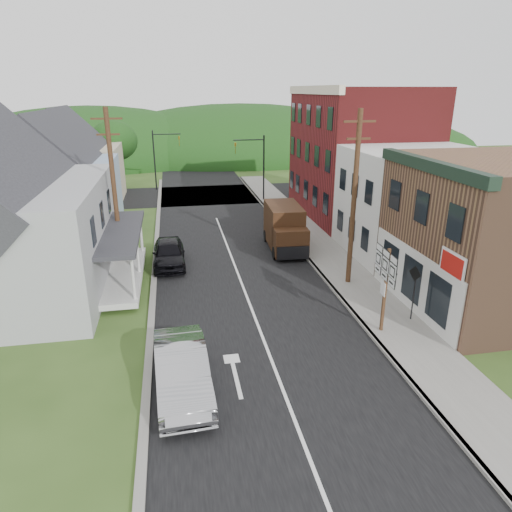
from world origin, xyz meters
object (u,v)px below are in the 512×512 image
dark_sedan (169,253)px  route_sign_cluster (385,279)px  silver_sedan (182,371)px  warning_sign (414,286)px  delivery_van (285,228)px

dark_sedan → route_sign_cluster: 13.26m
silver_sedan → warning_sign: size_ratio=1.95×
silver_sedan → delivery_van: 15.56m
route_sign_cluster → warning_sign: bearing=24.6°
route_sign_cluster → delivery_van: bearing=100.6°
silver_sedan → route_sign_cluster: route_sign_cluster is taller
silver_sedan → delivery_van: bearing=60.3°
silver_sedan → delivery_van: (7.01, 13.88, 0.62)m
silver_sedan → route_sign_cluster: (8.41, 2.52, 1.71)m
silver_sedan → route_sign_cluster: size_ratio=1.36×
delivery_van → warning_sign: bearing=-70.7°
silver_sedan → dark_sedan: size_ratio=1.10×
silver_sedan → route_sign_cluster: bearing=13.7°
delivery_van → dark_sedan: bearing=-164.9°
delivery_van → warning_sign: (3.17, -10.68, 0.34)m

